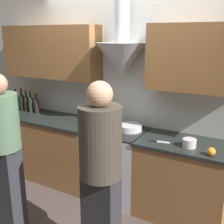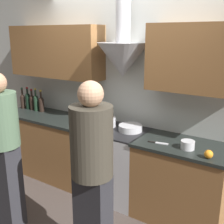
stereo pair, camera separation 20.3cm
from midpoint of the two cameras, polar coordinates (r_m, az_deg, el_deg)
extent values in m
plane|color=#423833|center=(3.62, -0.25, -18.72)|extent=(12.00, 12.00, 0.00)
cube|color=silver|center=(3.62, 5.36, 3.72)|extent=(8.40, 0.06, 2.60)
cone|color=silver|center=(3.38, 3.94, 10.50)|extent=(0.61, 0.61, 0.40)
cylinder|color=silver|center=(3.37, 4.11, 19.06)|extent=(0.17, 0.17, 0.61)
cube|color=brown|center=(4.05, -10.04, 11.97)|extent=(1.50, 0.32, 0.70)
cube|color=brown|center=(3.07, 18.29, 10.33)|extent=(0.98, 0.32, 0.70)
cube|color=brown|center=(4.25, -10.56, -6.86)|extent=(1.50, 0.60, 0.87)
cube|color=black|center=(4.10, -10.87, -1.00)|extent=(1.53, 0.62, 0.03)
cube|color=brown|center=(3.33, 15.53, -13.87)|extent=(0.98, 0.60, 0.87)
cube|color=black|center=(3.13, 16.13, -6.62)|extent=(1.00, 0.62, 0.03)
cube|color=silver|center=(3.62, 2.51, -10.57)|extent=(0.72, 0.60, 0.89)
cube|color=black|center=(3.42, -0.09, -12.93)|extent=(0.50, 0.01, 0.40)
cube|color=black|center=(3.45, 2.60, -3.80)|extent=(0.72, 0.60, 0.02)
cube|color=silver|center=(3.69, 4.74, -3.50)|extent=(0.72, 0.06, 0.10)
cylinder|color=black|center=(4.60, -16.46, 1.86)|extent=(0.07, 0.07, 0.18)
sphere|color=black|center=(4.58, -16.54, 2.97)|extent=(0.07, 0.07, 0.07)
cylinder|color=black|center=(4.57, -16.61, 3.81)|extent=(0.03, 0.03, 0.11)
cylinder|color=#234C33|center=(4.55, -16.67, 4.60)|extent=(0.03, 0.03, 0.02)
cylinder|color=black|center=(4.53, -15.47, 1.91)|extent=(0.08, 0.08, 0.21)
sphere|color=black|center=(4.51, -15.57, 3.22)|extent=(0.07, 0.07, 0.07)
cylinder|color=black|center=(4.49, -15.63, 4.01)|extent=(0.03, 0.03, 0.09)
cylinder|color=maroon|center=(4.48, -15.68, 4.73)|extent=(0.03, 0.03, 0.02)
cylinder|color=black|center=(4.47, -14.65, 1.64)|extent=(0.08, 0.08, 0.19)
sphere|color=black|center=(4.45, -14.74, 2.82)|extent=(0.07, 0.07, 0.07)
cylinder|color=black|center=(4.43, -14.80, 3.64)|extent=(0.03, 0.03, 0.10)
cylinder|color=maroon|center=(4.42, -14.85, 4.39)|extent=(0.03, 0.03, 0.02)
cylinder|color=black|center=(4.39, -13.88, 1.53)|extent=(0.07, 0.07, 0.20)
sphere|color=black|center=(4.37, -13.97, 2.81)|extent=(0.07, 0.07, 0.07)
cylinder|color=black|center=(4.35, -14.03, 3.70)|extent=(0.03, 0.03, 0.11)
cylinder|color=gold|center=(4.34, -14.08, 4.53)|extent=(0.03, 0.03, 0.02)
cylinder|color=black|center=(4.33, -12.84, 1.27)|extent=(0.08, 0.08, 0.18)
sphere|color=black|center=(4.31, -12.92, 2.45)|extent=(0.08, 0.08, 0.08)
cylinder|color=black|center=(4.29, -12.97, 3.38)|extent=(0.03, 0.03, 0.11)
cylinder|color=gold|center=(4.28, -13.03, 4.24)|extent=(0.03, 0.03, 0.02)
cylinder|color=silver|center=(3.54, 0.77, -2.02)|extent=(0.20, 0.20, 0.12)
cylinder|color=silver|center=(3.41, 5.47, -3.26)|extent=(0.29, 0.29, 0.07)
sphere|color=orange|center=(2.85, 21.00, -8.03)|extent=(0.08, 0.08, 0.08)
cylinder|color=silver|center=(3.00, 17.01, -6.43)|extent=(0.14, 0.14, 0.09)
cube|color=silver|center=(3.08, 11.96, -6.28)|extent=(0.14, 0.06, 0.01)
cube|color=black|center=(3.10, 9.94, -6.03)|extent=(0.09, 0.04, 0.01)
cube|color=#28282D|center=(3.28, -18.77, -14.04)|extent=(0.30, 0.20, 0.93)
cylinder|color=#4C664C|center=(3.00, -20.00, -1.54)|extent=(0.36, 0.36, 0.56)
cube|color=#28282D|center=(2.62, -1.45, -21.59)|extent=(0.30, 0.19, 0.92)
cylinder|color=#3D382D|center=(2.25, -1.58, -6.10)|extent=(0.35, 0.35, 0.59)
sphere|color=tan|center=(2.13, -1.66, 3.67)|extent=(0.21, 0.21, 0.21)
camera|label=1|loc=(0.10, -88.24, 0.49)|focal=45.00mm
camera|label=2|loc=(0.10, 91.76, -0.49)|focal=45.00mm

